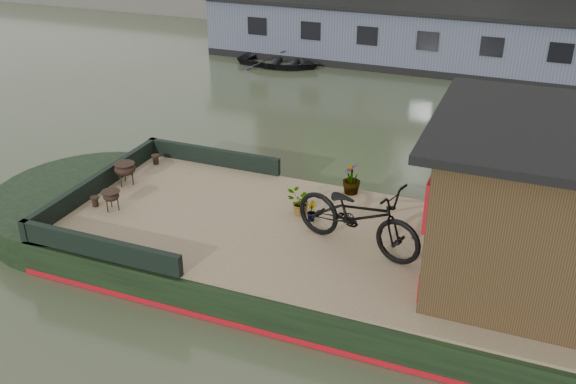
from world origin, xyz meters
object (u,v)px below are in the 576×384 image
at_px(cabin, 569,209).
at_px(bicycle, 358,215).
at_px(brazier_rear, 126,174).
at_px(brazier_front, 112,201).
at_px(dinghy, 280,57).

height_order(cabin, bicycle, cabin).
bearing_deg(brazier_rear, brazier_front, -68.91).
height_order(bicycle, dinghy, bicycle).
height_order(brazier_rear, dinghy, brazier_rear).
xyz_separation_m(brazier_front, brazier_rear, (-0.38, 0.98, 0.03)).
distance_m(bicycle, brazier_front, 4.45).
relative_size(cabin, bicycle, 1.79).
height_order(cabin, brazier_rear, cabin).
bearing_deg(cabin, brazier_front, -175.88).
relative_size(brazier_front, brazier_rear, 0.84).
distance_m(brazier_rear, dinghy, 11.15).
relative_size(brazier_rear, dinghy, 0.15).
xyz_separation_m(bicycle, brazier_rear, (-4.80, 0.59, -0.36)).
xyz_separation_m(cabin, brazier_front, (-7.41, -0.53, -1.04)).
xyz_separation_m(bicycle, brazier_front, (-4.42, -0.39, -0.40)).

